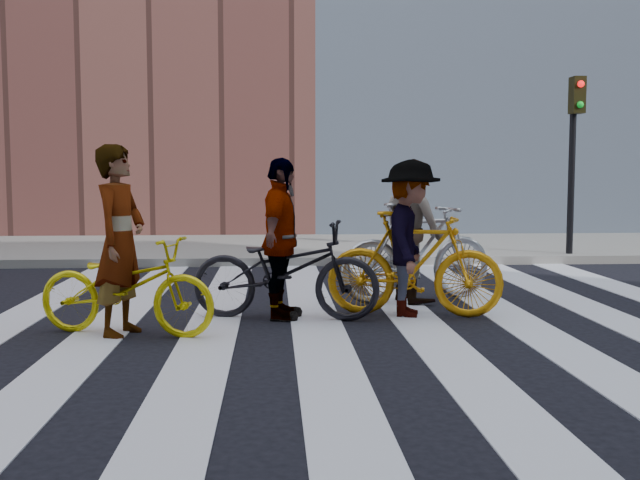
{
  "coord_description": "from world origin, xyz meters",
  "views": [
    {
      "loc": [
        -1.0,
        -7.91,
        1.61
      ],
      "look_at": [
        -0.49,
        0.3,
        0.88
      ],
      "focal_mm": 42.0,
      "sensor_mm": 36.0,
      "label": 1
    }
  ],
  "objects": [
    {
      "name": "sidewalk_far",
      "position": [
        0.0,
        7.5,
        0.07
      ],
      "size": [
        100.0,
        5.0,
        0.15
      ],
      "primitive_type": "cube",
      "color": "gray",
      "rests_on": "ground"
    },
    {
      "name": "rider_rear",
      "position": [
        -0.93,
        0.29,
        0.89
      ],
      "size": [
        0.64,
        1.11,
        1.78
      ],
      "primitive_type": "imported",
      "rotation": [
        0.0,
        0.0,
        1.37
      ],
      "color": "slate",
      "rests_on": "ground"
    },
    {
      "name": "rider_left",
      "position": [
        -2.52,
        -0.43,
        0.95
      ],
      "size": [
        0.63,
        0.79,
        1.9
      ],
      "primitive_type": "imported",
      "rotation": [
        0.0,
        0.0,
        1.28
      ],
      "color": "slate",
      "rests_on": "ground"
    },
    {
      "name": "zebra_crosswalk",
      "position": [
        0.0,
        0.0,
        0.01
      ],
      "size": [
        8.25,
        10.0,
        0.01
      ],
      "color": "white",
      "rests_on": "ground"
    },
    {
      "name": "bike_yellow_left",
      "position": [
        -2.47,
        -0.43,
        0.49
      ],
      "size": [
        1.98,
        1.16,
        0.98
      ],
      "primitive_type": "imported",
      "rotation": [
        0.0,
        0.0,
        1.28
      ],
      "color": "yellow",
      "rests_on": "ground"
    },
    {
      "name": "traffic_signal",
      "position": [
        4.4,
        5.32,
        2.28
      ],
      "size": [
        0.22,
        0.42,
        3.33
      ],
      "color": "black",
      "rests_on": "ground"
    },
    {
      "name": "bike_dark_rear",
      "position": [
        -0.88,
        0.29,
        0.55
      ],
      "size": [
        2.19,
        1.13,
        1.1
      ],
      "primitive_type": "imported",
      "rotation": [
        0.0,
        0.0,
        1.37
      ],
      "color": "black",
      "rests_on": "ground"
    },
    {
      "name": "bike_yellow_right",
      "position": [
        0.58,
        0.38,
        0.59
      ],
      "size": [
        2.05,
        1.01,
        1.19
      ],
      "primitive_type": "imported",
      "rotation": [
        0.0,
        0.0,
        1.33
      ],
      "color": "orange",
      "rests_on": "ground"
    },
    {
      "name": "ground",
      "position": [
        0.0,
        0.0,
        0.0
      ],
      "size": [
        100.0,
        100.0,
        0.0
      ],
      "primitive_type": "plane",
      "color": "black",
      "rests_on": "ground"
    },
    {
      "name": "rider_mid",
      "position": [
        0.75,
        1.37,
        0.9
      ],
      "size": [
        0.9,
        1.03,
        1.79
      ],
      "primitive_type": "imported",
      "rotation": [
        0.0,
        0.0,
        1.87
      ],
      "color": "slate",
      "rests_on": "ground"
    },
    {
      "name": "bike_silver_mid",
      "position": [
        0.8,
        1.37,
        0.63
      ],
      "size": [
        2.16,
        1.17,
        1.25
      ],
      "primitive_type": "imported",
      "rotation": [
        0.0,
        0.0,
        1.87
      ],
      "color": "#AAAFB4",
      "rests_on": "ground"
    },
    {
      "name": "rider_right",
      "position": [
        0.53,
        0.38,
        0.88
      ],
      "size": [
        0.9,
        1.26,
        1.76
      ],
      "primitive_type": "imported",
      "rotation": [
        0.0,
        0.0,
        1.33
      ],
      "color": "slate",
      "rests_on": "ground"
    }
  ]
}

